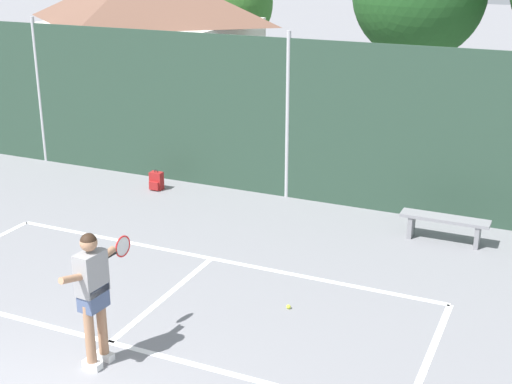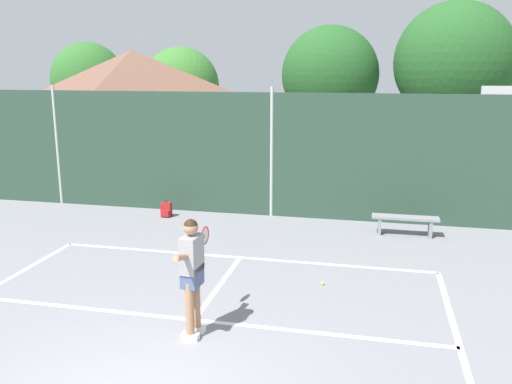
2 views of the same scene
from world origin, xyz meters
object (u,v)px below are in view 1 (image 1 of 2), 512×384
(tennis_ball, at_px, (289,307))
(courtside_bench, at_px, (445,223))
(backpack_red, at_px, (156,181))
(tennis_player, at_px, (93,287))

(tennis_ball, xyz_separation_m, courtside_bench, (1.65, 3.55, 0.33))
(backpack_red, bearing_deg, tennis_ball, -39.37)
(tennis_ball, bearing_deg, courtside_bench, 65.08)
(tennis_ball, distance_m, backpack_red, 6.08)
(tennis_player, bearing_deg, backpack_red, 115.43)
(tennis_player, bearing_deg, courtside_bench, 60.38)
(tennis_player, xyz_separation_m, tennis_ball, (1.73, 2.39, -1.08))
(backpack_red, relative_size, courtside_bench, 0.29)
(tennis_player, bearing_deg, tennis_ball, 54.15)
(tennis_player, distance_m, tennis_ball, 3.14)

